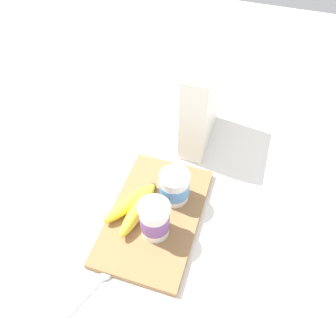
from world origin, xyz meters
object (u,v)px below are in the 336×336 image
(banana_bunch, at_px, (134,206))
(spoon, at_px, (98,284))
(cereal_box, at_px, (201,103))
(yogurt_cup_back, at_px, (155,220))
(cutting_board, at_px, (155,216))
(yogurt_cup_front, at_px, (174,187))

(banana_bunch, height_order, spoon, banana_bunch)
(cereal_box, distance_m, yogurt_cup_back, 0.35)
(yogurt_cup_back, relative_size, banana_bunch, 0.58)
(yogurt_cup_back, bearing_deg, cereal_box, 177.51)
(cutting_board, bearing_deg, yogurt_cup_back, 20.85)
(cereal_box, bearing_deg, banana_bunch, 165.41)
(banana_bunch, bearing_deg, spoon, -3.94)
(yogurt_cup_back, distance_m, banana_bunch, 0.08)
(cutting_board, relative_size, yogurt_cup_front, 3.99)
(cutting_board, relative_size, cereal_box, 1.33)
(cutting_board, height_order, spoon, cutting_board)
(yogurt_cup_front, height_order, banana_bunch, yogurt_cup_front)
(yogurt_cup_front, height_order, yogurt_cup_back, yogurt_cup_back)
(yogurt_cup_front, bearing_deg, banana_bunch, -49.74)
(cereal_box, distance_m, spoon, 0.52)
(cutting_board, bearing_deg, yogurt_cup_front, 154.13)
(cereal_box, height_order, yogurt_cup_back, cereal_box)
(banana_bunch, bearing_deg, cereal_box, 165.30)
(spoon, bearing_deg, yogurt_cup_front, 160.13)
(yogurt_cup_back, bearing_deg, spoon, -27.67)
(cutting_board, distance_m, yogurt_cup_front, 0.09)
(yogurt_cup_front, relative_size, banana_bunch, 0.50)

